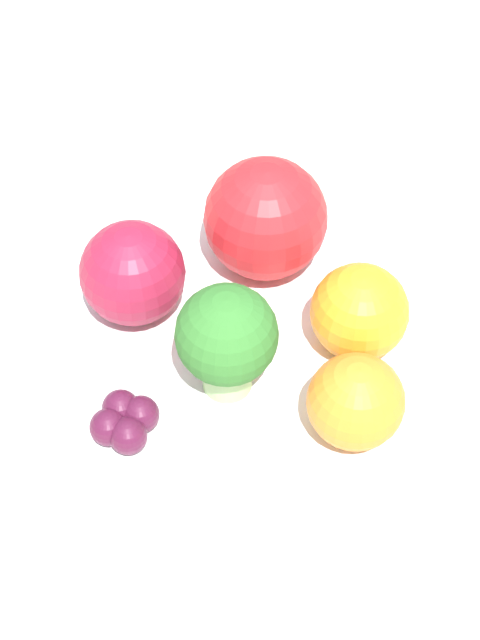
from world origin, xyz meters
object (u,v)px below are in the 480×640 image
object	(u,v)px
broccoli	(227,338)
orange_back	(359,312)
apple_green	(132,273)
grape_cluster	(125,421)
orange_front	(356,402)
apple_red	(266,219)
bowl	(240,354)

from	to	relation	value
broccoli	orange_back	distance (m)	0.07
apple_green	grape_cluster	bearing A→B (deg)	-17.50
orange_back	orange_front	bearing A→B (deg)	-23.28
apple_green	grape_cluster	xyz separation A→B (m)	(0.07, -0.02, -0.02)
broccoli	grape_cluster	world-z (taller)	broccoli
broccoli	orange_front	world-z (taller)	broccoli
grape_cluster	orange_front	bearing A→B (deg)	73.24
broccoli	orange_back	world-z (taller)	broccoli
grape_cluster	apple_green	bearing A→B (deg)	162.50
apple_red	orange_back	size ratio (longest dim) A/B	1.32
apple_red	broccoli	bearing A→B (deg)	-30.72
apple_green	grape_cluster	distance (m)	0.07
bowl	broccoli	bearing A→B (deg)	-28.46
broccoli	orange_back	xyz separation A→B (m)	(-0.00, 0.06, -0.01)
orange_front	apple_red	bearing A→B (deg)	-177.43
bowl	orange_front	distance (m)	0.08
bowl	broccoli	world-z (taller)	broccoli
orange_back	grape_cluster	size ratio (longest dim) A/B	1.43
bowl	broccoli	size ratio (longest dim) A/B	3.42
broccoli	orange_front	size ratio (longest dim) A/B	1.37
orange_back	grape_cluster	distance (m)	0.12
bowl	grape_cluster	bearing A→B (deg)	-59.30
broccoli	orange_front	bearing A→B (deg)	47.94
broccoli	orange_back	size ratio (longest dim) A/B	1.28
grape_cluster	orange_back	bearing A→B (deg)	98.15
apple_green	orange_front	xyz separation A→B (m)	(0.10, 0.07, -0.00)
bowl	broccoli	xyz separation A→B (m)	(0.03, -0.01, 0.05)
apple_red	apple_green	distance (m)	0.07
broccoli	grape_cluster	bearing A→B (deg)	-76.71
apple_green	orange_front	size ratio (longest dim) A/B	1.17
apple_red	orange_back	distance (m)	0.07
broccoli	grape_cluster	distance (m)	0.06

